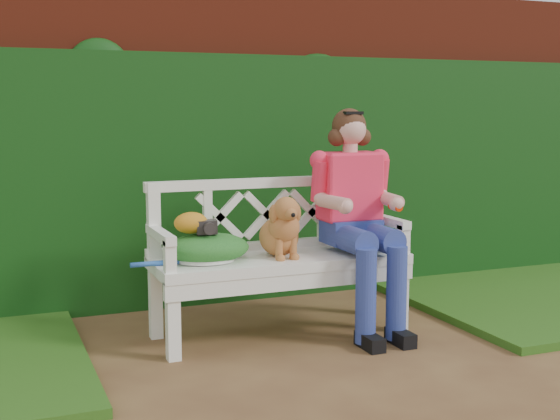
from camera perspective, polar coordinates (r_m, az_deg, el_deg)
name	(u,v)px	position (r m, az deg, el deg)	size (l,w,h in m)	color
ground	(331,378)	(3.85, 3.91, -12.63)	(60.00, 60.00, 0.00)	#55351F
brick_wall	(216,142)	(5.38, -4.88, 5.20)	(10.00, 0.30, 2.20)	maroon
ivy_hedge	(226,179)	(5.19, -4.13, 2.34)	(10.00, 0.18, 1.70)	#113A0E
garden_bench	(280,295)	(4.46, 0.00, -6.51)	(1.58, 0.60, 0.48)	white
seated_woman	(353,224)	(4.55, 5.55, -1.09)	(0.54, 0.72, 1.28)	#EB4871
dog	(280,226)	(4.34, 0.03, -1.20)	(0.24, 0.33, 0.37)	brown
tennis_racket	(201,260)	(4.23, -6.02, -3.79)	(0.62, 0.26, 0.03)	beige
green_bag	(208,247)	(4.25, -5.54, -2.83)	(0.48, 0.37, 0.16)	#179929
camera_item	(206,227)	(4.20, -5.63, -1.29)	(0.11, 0.09, 0.08)	#262222
baseball_glove	(191,223)	(4.21, -6.80, -0.98)	(0.19, 0.14, 0.12)	#BC7518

